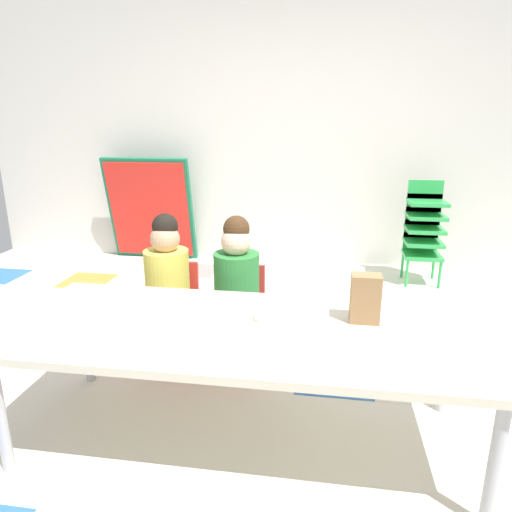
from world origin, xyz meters
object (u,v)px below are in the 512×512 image
(paper_plate_near_edge, at_px, (270,317))
(seated_child_near_camera, at_px, (168,275))
(craft_table, at_px, (244,335))
(folded_activity_table, at_px, (150,210))
(paper_bag_brown, at_px, (365,298))
(seated_child_middle_seat, at_px, (237,279))
(kid_chair_green_stack, at_px, (424,227))
(donut_powdered_on_plate, at_px, (270,312))
(donut_powdered_loose, at_px, (266,316))

(paper_plate_near_edge, bearing_deg, seated_child_near_camera, 141.71)
(craft_table, height_order, seated_child_near_camera, seated_child_near_camera)
(seated_child_near_camera, bearing_deg, folded_activity_table, 113.68)
(paper_bag_brown, bearing_deg, folded_activity_table, 127.93)
(seated_child_middle_seat, xyz_separation_m, folded_activity_table, (-1.31, 2.04, -0.02))
(seated_child_near_camera, xyz_separation_m, kid_chair_green_stack, (1.78, 1.75, -0.04))
(paper_bag_brown, bearing_deg, donut_powdered_on_plate, -176.88)
(kid_chair_green_stack, distance_m, paper_plate_near_edge, 2.54)
(seated_child_middle_seat, height_order, donut_powdered_loose, seated_child_middle_seat)
(kid_chair_green_stack, bearing_deg, donut_powdered_loose, -116.08)
(donut_powdered_on_plate, bearing_deg, kid_chair_green_stack, 64.07)
(seated_child_middle_seat, bearing_deg, paper_bag_brown, -36.91)
(paper_plate_near_edge, bearing_deg, kid_chair_green_stack, 64.07)
(seated_child_near_camera, height_order, donut_powdered_on_plate, seated_child_near_camera)
(craft_table, height_order, donut_powdered_loose, donut_powdered_loose)
(donut_powdered_on_plate, xyz_separation_m, donut_powdered_loose, (-0.02, -0.02, -0.01))
(craft_table, relative_size, paper_plate_near_edge, 11.54)
(seated_child_near_camera, height_order, kid_chair_green_stack, seated_child_near_camera)
(kid_chair_green_stack, relative_size, folded_activity_table, 0.85)
(folded_activity_table, xyz_separation_m, paper_bag_brown, (1.99, -2.55, 0.14))
(paper_plate_near_edge, relative_size, donut_powdered_on_plate, 1.63)
(seated_child_middle_seat, height_order, folded_activity_table, folded_activity_table)
(paper_plate_near_edge, relative_size, donut_powdered_loose, 1.51)
(kid_chair_green_stack, bearing_deg, seated_child_middle_seat, -128.01)
(kid_chair_green_stack, height_order, paper_bag_brown, kid_chair_green_stack)
(donut_powdered_on_plate, distance_m, donut_powdered_loose, 0.03)
(paper_bag_brown, bearing_deg, donut_powdered_loose, -173.96)
(craft_table, xyz_separation_m, seated_child_middle_seat, (-0.16, 0.65, 0.03))
(paper_bag_brown, distance_m, donut_powdered_on_plate, 0.43)
(paper_bag_brown, relative_size, donut_powdered_loose, 1.85)
(seated_child_near_camera, relative_size, paper_plate_near_edge, 5.10)
(folded_activity_table, relative_size, paper_bag_brown, 4.94)
(paper_bag_brown, height_order, paper_plate_near_edge, paper_bag_brown)
(craft_table, xyz_separation_m, seated_child_near_camera, (-0.57, 0.65, 0.03))
(kid_chair_green_stack, relative_size, paper_bag_brown, 4.18)
(craft_table, relative_size, paper_bag_brown, 9.44)
(seated_child_middle_seat, xyz_separation_m, paper_bag_brown, (0.68, -0.51, 0.12))
(craft_table, distance_m, seated_child_middle_seat, 0.67)
(folded_activity_table, bearing_deg, donut_powdered_loose, -59.17)
(seated_child_near_camera, bearing_deg, paper_bag_brown, -24.97)
(craft_table, height_order, kid_chair_green_stack, kid_chair_green_stack)
(seated_child_middle_seat, height_order, donut_powdered_on_plate, seated_child_middle_seat)
(craft_table, xyz_separation_m, donut_powdered_on_plate, (0.10, 0.11, 0.06))
(seated_child_near_camera, distance_m, donut_powdered_loose, 0.86)
(seated_child_near_camera, relative_size, paper_bag_brown, 4.17)
(seated_child_near_camera, height_order, paper_bag_brown, seated_child_near_camera)
(folded_activity_table, distance_m, paper_bag_brown, 3.24)
(folded_activity_table, height_order, paper_bag_brown, folded_activity_table)
(folded_activity_table, distance_m, paper_plate_near_edge, 3.02)
(craft_table, xyz_separation_m, kid_chair_green_stack, (1.21, 2.40, -0.01))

